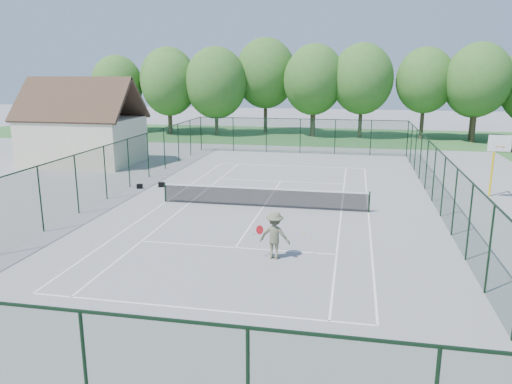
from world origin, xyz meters
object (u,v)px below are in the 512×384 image
tennis_net (263,196)px  sports_bag_a (140,186)px  tennis_player (275,235)px  basketball_goal (496,154)px

tennis_net → sports_bag_a: bearing=161.7°
tennis_player → sports_bag_a: bearing=135.1°
sports_bag_a → tennis_net: bearing=-32.0°
tennis_net → sports_bag_a: (-8.23, 2.72, -0.43)m
tennis_net → basketball_goal: size_ratio=3.04×
tennis_player → basketball_goal: bearing=47.3°
basketball_goal → tennis_player: 15.83m
tennis_net → sports_bag_a: 8.68m
sports_bag_a → tennis_player: bearing=-58.5°
sports_bag_a → basketball_goal: bearing=-9.2°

